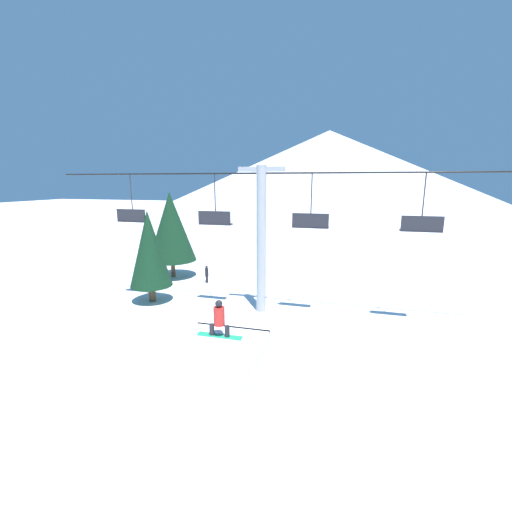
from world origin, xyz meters
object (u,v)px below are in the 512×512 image
Objects in this scene: snow_ramp at (212,387)px; snowboarder at (219,319)px; pine_tree_near at (149,249)px; distant_skier at (207,273)px.

snow_ramp is 1.99m from snowboarder.
snow_ramp is at bearing -49.85° from pine_tree_near.
snowboarder is (-0.16, 1.09, 1.65)m from snow_ramp.
snowboarder reaches higher than distant_skier.
distant_skier is at bearing 69.63° from pine_tree_near.
snowboarder is at bearing 98.27° from snow_ramp.
pine_tree_near is at bearing -110.37° from distant_skier.
pine_tree_near is (-7.20, 7.64, 0.42)m from snowboarder.
snowboarder is at bearing -46.69° from pine_tree_near.
snowboarder is 10.51m from pine_tree_near.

